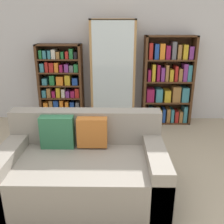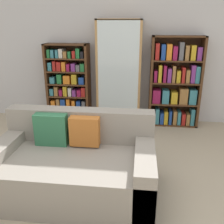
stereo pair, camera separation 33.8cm
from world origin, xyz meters
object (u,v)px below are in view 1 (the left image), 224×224
Objects in this scene: bookshelf_left at (61,85)px; bookshelf_right at (168,83)px; couch at (83,168)px; wine_bottle at (140,142)px; display_cabinet at (113,74)px.

bookshelf_right reaches higher than bookshelf_left.
bookshelf_right is (1.90, -0.00, 0.06)m from bookshelf_left.
bookshelf_right is at bearing 58.58° from couch.
couch is at bearing -121.42° from bookshelf_right.
couch is 4.91× the size of wine_bottle.
wine_bottle is at bearing -116.84° from bookshelf_right.
bookshelf_right is at bearing 0.94° from display_cabinet.
wine_bottle is at bearing -40.70° from bookshelf_left.
bookshelf_left is (-0.64, 2.08, 0.39)m from couch.
bookshelf_left is 0.91× the size of bookshelf_right.
couch is 2.21m from bookshelf_left.
bookshelf_left is 1.90m from bookshelf_right.
bookshelf_left is 1.83m from wine_bottle.
couch reaches higher than wine_bottle.
display_cabinet is (0.29, 2.06, 0.60)m from couch.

